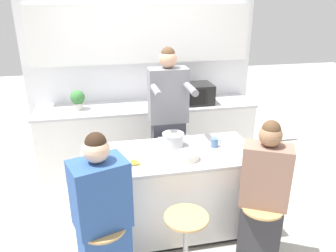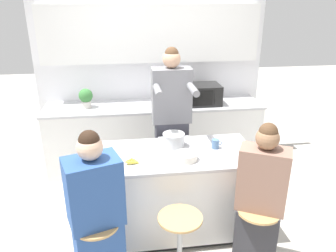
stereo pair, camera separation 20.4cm
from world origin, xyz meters
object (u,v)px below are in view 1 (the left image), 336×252
(bar_stool_rightmost, at_px, (259,234))
(person_cooking, at_px, (168,129))
(person_wrapped_blanket, at_px, (103,220))
(coffee_cup_near, at_px, (215,142))
(microwave, at_px, (194,94))
(person_seated_near, at_px, (262,203))
(cooking_pot, at_px, (173,140))
(fruit_bowl, at_px, (187,156))
(potted_plant, at_px, (78,99))
(bar_stool_center, at_px, (186,245))
(kitchen_island, at_px, (170,192))
(banana_bunch, at_px, (134,163))

(bar_stool_rightmost, xyz_separation_m, person_cooking, (-0.56, 1.22, 0.56))
(person_wrapped_blanket, xyz_separation_m, coffee_cup_near, (1.13, 0.65, 0.27))
(bar_stool_rightmost, distance_m, microwave, 2.17)
(coffee_cup_near, bearing_deg, microwave, 82.74)
(person_seated_near, xyz_separation_m, cooking_pot, (-0.61, 0.75, 0.32))
(person_cooking, bearing_deg, microwave, 57.13)
(fruit_bowl, distance_m, coffee_cup_near, 0.39)
(cooking_pot, bearing_deg, bar_stool_rightmost, -52.65)
(bar_stool_rightmost, bearing_deg, person_seated_near, 65.10)
(cooking_pot, xyz_separation_m, potted_plant, (-0.97, 1.30, 0.10))
(person_wrapped_blanket, height_order, cooking_pot, person_wrapped_blanket)
(microwave, bearing_deg, potted_plant, 178.61)
(person_cooking, bearing_deg, bar_stool_center, -95.18)
(kitchen_island, bearing_deg, cooking_pot, 65.44)
(person_seated_near, bearing_deg, person_cooking, 143.19)
(fruit_bowl, distance_m, potted_plant, 1.91)
(cooking_pot, height_order, fruit_bowl, cooking_pot)
(potted_plant, bearing_deg, person_cooking, -40.67)
(cooking_pot, bearing_deg, fruit_bowl, -77.52)
(person_wrapped_blanket, relative_size, fruit_bowl, 6.70)
(person_wrapped_blanket, bearing_deg, bar_stool_center, -21.49)
(bar_stool_rightmost, distance_m, banana_bunch, 1.27)
(kitchen_island, distance_m, fruit_bowl, 0.51)
(kitchen_island, height_order, bar_stool_center, kitchen_island)
(microwave, height_order, potted_plant, microwave)
(person_wrapped_blanket, height_order, potted_plant, person_wrapped_blanket)
(person_seated_near, xyz_separation_m, banana_bunch, (-1.04, 0.44, 0.28))
(banana_bunch, height_order, microwave, microwave)
(fruit_bowl, distance_m, banana_bunch, 0.50)
(cooking_pot, xyz_separation_m, fruit_bowl, (0.07, -0.30, -0.04))
(banana_bunch, xyz_separation_m, microwave, (1.00, 1.57, 0.14))
(person_wrapped_blanket, bearing_deg, coffee_cup_near, 11.98)
(cooking_pot, xyz_separation_m, microwave, (0.57, 1.26, 0.09))
(coffee_cup_near, xyz_separation_m, potted_plant, (-1.37, 1.40, 0.12))
(banana_bunch, bearing_deg, kitchen_island, 23.88)
(person_wrapped_blanket, relative_size, potted_plant, 5.47)
(person_seated_near, height_order, microwave, person_seated_near)
(person_wrapped_blanket, height_order, coffee_cup_near, person_wrapped_blanket)
(kitchen_island, distance_m, potted_plant, 1.81)
(cooking_pot, distance_m, microwave, 1.39)
(kitchen_island, distance_m, bar_stool_center, 0.65)
(kitchen_island, bearing_deg, banana_bunch, -156.12)
(person_wrapped_blanket, bearing_deg, fruit_bowl, 11.27)
(bar_stool_center, xyz_separation_m, coffee_cup_near, (0.47, 0.69, 0.59))
(bar_stool_center, bearing_deg, bar_stool_rightmost, 0.43)
(person_cooking, height_order, cooking_pot, person_cooking)
(bar_stool_rightmost, height_order, fruit_bowl, fruit_bowl)
(person_seated_near, bearing_deg, kitchen_island, 165.88)
(kitchen_island, bearing_deg, person_seated_near, -41.54)
(cooking_pot, bearing_deg, person_seated_near, -50.69)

